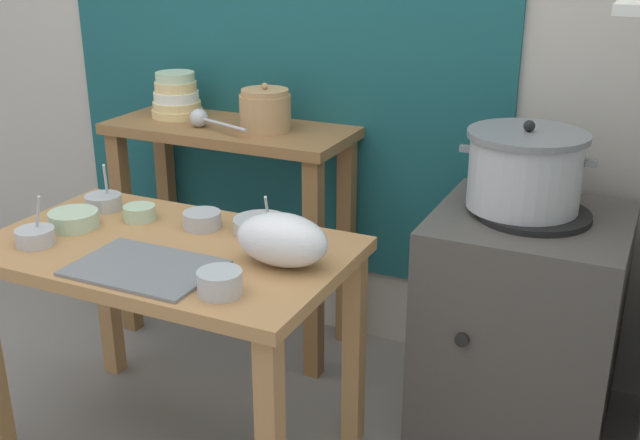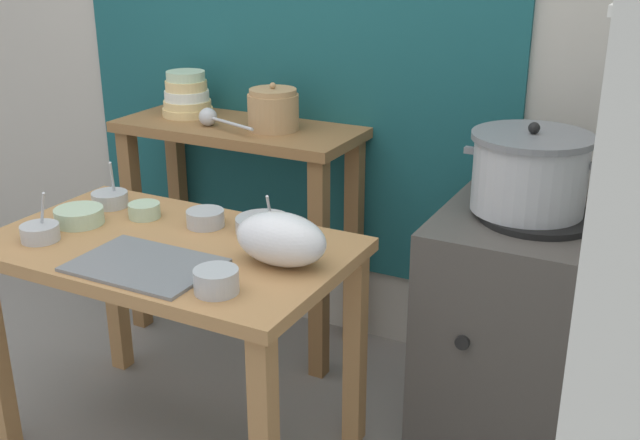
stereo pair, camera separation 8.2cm
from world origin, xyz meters
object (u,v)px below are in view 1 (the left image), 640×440
object	(u,v)px
prep_bowl_1	(35,236)
stove_block	(521,323)
clay_pot	(265,110)
bowl_stack_enamel	(176,97)
prep_bowl_4	(261,225)
prep_bowl_5	(103,201)
steamer_pot	(525,170)
prep_bowl_3	(139,212)
prep_bowl_2	(201,219)
prep_bowl_0	(74,219)
plastic_bag	(282,240)
prep_table	(169,279)
serving_tray	(145,268)
back_shelf_table	(231,180)
prep_bowl_6	(220,282)
ladle	(201,118)

from	to	relation	value
prep_bowl_1	stove_block	bearing A→B (deg)	29.99
clay_pot	bowl_stack_enamel	xyz separation A→B (m)	(-0.43, 0.04, 0.00)
prep_bowl_4	prep_bowl_5	world-z (taller)	prep_bowl_5
steamer_pot	prep_bowl_3	size ratio (longest dim) A/B	4.06
prep_bowl_2	clay_pot	bearing A→B (deg)	97.40
bowl_stack_enamel	prep_bowl_0	distance (m)	0.82
clay_pot	prep_bowl_2	world-z (taller)	clay_pot
prep_bowl_5	prep_bowl_3	bearing A→B (deg)	-10.33
plastic_bag	prep_bowl_5	bearing A→B (deg)	169.00
prep_table	prep_bowl_2	distance (m)	0.22
steamer_pot	bowl_stack_enamel	world-z (taller)	bowl_stack_enamel
steamer_pot	plastic_bag	size ratio (longest dim) A/B	1.53
prep_table	prep_bowl_3	bearing A→B (deg)	145.46
serving_tray	prep_bowl_5	world-z (taller)	prep_bowl_5
prep_bowl_1	prep_bowl_4	size ratio (longest dim) A/B	0.92
back_shelf_table	bowl_stack_enamel	bearing A→B (deg)	171.45
prep_bowl_6	prep_bowl_1	bearing A→B (deg)	175.97
prep_bowl_0	prep_bowl_2	world-z (taller)	same
prep_table	stove_block	bearing A→B (deg)	31.90
clay_pot	prep_bowl_2	xyz separation A→B (m)	(0.07, -0.56, -0.23)
serving_tray	prep_bowl_2	xyz separation A→B (m)	(-0.04, 0.34, 0.02)
prep_bowl_0	prep_bowl_1	xyz separation A→B (m)	(-0.01, -0.16, -0.00)
prep_bowl_0	prep_bowl_4	bearing A→B (deg)	20.88
prep_bowl_3	steamer_pot	bearing A→B (deg)	23.12
prep_bowl_3	prep_bowl_4	world-z (taller)	prep_bowl_4
clay_pot	serving_tray	bearing A→B (deg)	-83.04
steamer_pot	prep_bowl_6	bearing A→B (deg)	-125.97
serving_tray	prep_bowl_0	distance (m)	0.44
back_shelf_table	stove_block	distance (m)	1.23
prep_table	bowl_stack_enamel	xyz separation A→B (m)	(-0.48, 0.77, 0.37)
prep_table	prep_bowl_4	bearing A→B (deg)	45.36
prep_bowl_0	plastic_bag	bearing A→B (deg)	2.00
prep_bowl_1	prep_bowl_3	xyz separation A→B (m)	(0.15, 0.30, -0.00)
clay_pot	prep_bowl_6	xyz separation A→B (m)	(0.38, -0.94, -0.22)
bowl_stack_enamel	prep_bowl_1	xyz separation A→B (m)	(0.13, -0.93, -0.23)
serving_tray	plastic_bag	xyz separation A→B (m)	(0.33, 0.19, 0.07)
bowl_stack_enamel	prep_bowl_6	bearing A→B (deg)	-50.56
steamer_pot	prep_bowl_6	xyz separation A→B (m)	(-0.60, -0.83, -0.15)
stove_block	clay_pot	xyz separation A→B (m)	(-1.02, 0.13, 0.59)
ladle	prep_bowl_4	size ratio (longest dim) A/B	1.69
stove_block	prep_bowl_4	xyz separation A→B (m)	(-0.76, -0.39, 0.36)
prep_bowl_3	prep_bowl_4	xyz separation A→B (m)	(0.41, 0.07, -0.00)
back_shelf_table	serving_tray	size ratio (longest dim) A/B	2.40
serving_tray	steamer_pot	bearing A→B (deg)	42.18
prep_table	prep_bowl_3	distance (m)	0.28
prep_bowl_0	prep_bowl_6	xyz separation A→B (m)	(0.67, -0.21, 0.01)
ladle	prep_bowl_5	distance (m)	0.53
prep_bowl_3	prep_bowl_5	xyz separation A→B (m)	(-0.17, 0.03, 0.00)
back_shelf_table	ladle	size ratio (longest dim) A/B	3.29
bowl_stack_enamel	steamer_pot	bearing A→B (deg)	-6.07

